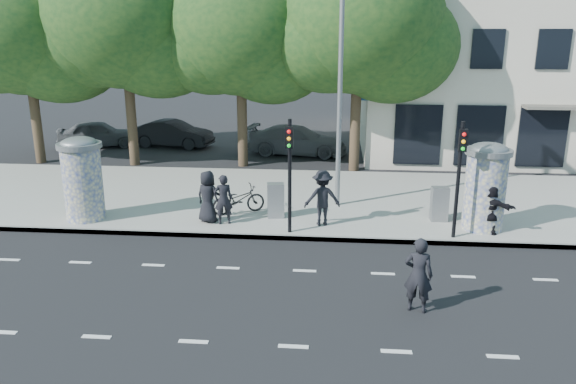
# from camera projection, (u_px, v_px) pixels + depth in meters

# --- Properties ---
(ground) EXTENTS (120.00, 120.00, 0.00)m
(ground) POSITION_uv_depth(u_px,v_px,m) (301.00, 296.00, 13.11)
(ground) COLOR black
(ground) RESTS_ON ground
(sidewalk) EXTENTS (40.00, 8.00, 0.15)m
(sidewalk) POSITION_uv_depth(u_px,v_px,m) (315.00, 199.00, 20.26)
(sidewalk) COLOR gray
(sidewalk) RESTS_ON ground
(curb) EXTENTS (40.00, 0.10, 0.16)m
(curb) POSITION_uv_depth(u_px,v_px,m) (309.00, 238.00, 16.48)
(curb) COLOR slate
(curb) RESTS_ON ground
(lane_dash_near) EXTENTS (32.00, 0.12, 0.01)m
(lane_dash_near) POSITION_uv_depth(u_px,v_px,m) (293.00, 347.00, 11.00)
(lane_dash_near) COLOR silver
(lane_dash_near) RESTS_ON ground
(lane_dash_far) EXTENTS (32.00, 0.12, 0.01)m
(lane_dash_far) POSITION_uv_depth(u_px,v_px,m) (305.00, 271.00, 14.45)
(lane_dash_far) COLOR silver
(lane_dash_far) RESTS_ON ground
(ad_column_left) EXTENTS (1.36, 1.36, 2.65)m
(ad_column_left) POSITION_uv_depth(u_px,v_px,m) (82.00, 177.00, 17.60)
(ad_column_left) COLOR beige
(ad_column_left) RESTS_ON sidewalk
(ad_column_right) EXTENTS (1.36, 1.36, 2.65)m
(ad_column_right) POSITION_uv_depth(u_px,v_px,m) (486.00, 184.00, 16.72)
(ad_column_right) COLOR beige
(ad_column_right) RESTS_ON sidewalk
(traffic_pole_near) EXTENTS (0.22, 0.31, 3.40)m
(traffic_pole_near) POSITION_uv_depth(u_px,v_px,m) (290.00, 165.00, 16.16)
(traffic_pole_near) COLOR black
(traffic_pole_near) RESTS_ON sidewalk
(traffic_pole_far) EXTENTS (0.22, 0.31, 3.40)m
(traffic_pole_far) POSITION_uv_depth(u_px,v_px,m) (460.00, 168.00, 15.75)
(traffic_pole_far) COLOR black
(traffic_pole_far) RESTS_ON sidewalk
(street_lamp) EXTENTS (0.25, 0.93, 8.00)m
(street_lamp) POSITION_uv_depth(u_px,v_px,m) (341.00, 68.00, 18.04)
(street_lamp) COLOR slate
(street_lamp) RESTS_ON sidewalk
(tree_far_left) EXTENTS (7.20, 7.20, 9.26)m
(tree_far_left) POSITION_uv_depth(u_px,v_px,m) (24.00, 24.00, 24.45)
(tree_far_left) COLOR #38281C
(tree_far_left) RESTS_ON ground
(tree_mid_left) EXTENTS (7.20, 7.20, 9.57)m
(tree_mid_left) POSITION_uv_depth(u_px,v_px,m) (124.00, 17.00, 23.97)
(tree_mid_left) COLOR #38281C
(tree_mid_left) RESTS_ON ground
(tree_near_left) EXTENTS (6.80, 6.80, 8.97)m
(tree_near_left) POSITION_uv_depth(u_px,v_px,m) (240.00, 27.00, 23.86)
(tree_near_left) COLOR #38281C
(tree_near_left) RESTS_ON ground
(tree_center) EXTENTS (7.00, 7.00, 9.30)m
(tree_center) POSITION_uv_depth(u_px,v_px,m) (359.00, 21.00, 22.97)
(tree_center) COLOR #38281C
(tree_center) RESTS_ON ground
(building) EXTENTS (20.30, 15.85, 12.00)m
(building) POSITION_uv_depth(u_px,v_px,m) (555.00, 29.00, 29.51)
(building) COLOR beige
(building) RESTS_ON ground
(ped_a) EXTENTS (0.95, 0.81, 1.65)m
(ped_a) POSITION_uv_depth(u_px,v_px,m) (208.00, 197.00, 17.45)
(ped_a) COLOR black
(ped_a) RESTS_ON sidewalk
(ped_b) EXTENTS (0.66, 0.53, 1.57)m
(ped_b) POSITION_uv_depth(u_px,v_px,m) (223.00, 199.00, 17.30)
(ped_b) COLOR black
(ped_b) RESTS_ON sidewalk
(ped_d) EXTENTS (1.21, 0.82, 1.73)m
(ped_d) POSITION_uv_depth(u_px,v_px,m) (322.00, 198.00, 17.20)
(ped_d) COLOR black
(ped_d) RESTS_ON sidewalk
(ped_f) EXTENTS (1.52, 0.96, 1.54)m
(ped_f) POSITION_uv_depth(u_px,v_px,m) (490.00, 209.00, 16.47)
(ped_f) COLOR black
(ped_f) RESTS_ON sidewalk
(man_road) EXTENTS (0.70, 0.55, 1.71)m
(man_road) POSITION_uv_depth(u_px,v_px,m) (418.00, 275.00, 12.19)
(man_road) COLOR black
(man_road) RESTS_ON ground
(bicycle) EXTENTS (1.39, 1.87, 0.94)m
(bicycle) POSITION_uv_depth(u_px,v_px,m) (238.00, 200.00, 18.37)
(bicycle) COLOR black
(bicycle) RESTS_ON sidewalk
(cabinet_left) EXTENTS (0.59, 0.46, 1.12)m
(cabinet_left) POSITION_uv_depth(u_px,v_px,m) (276.00, 200.00, 17.97)
(cabinet_left) COLOR gray
(cabinet_left) RESTS_ON sidewalk
(cabinet_right) EXTENTS (0.54, 0.40, 1.09)m
(cabinet_right) POSITION_uv_depth(u_px,v_px,m) (439.00, 204.00, 17.65)
(cabinet_right) COLOR slate
(cabinet_right) RESTS_ON sidewalk
(car_left) EXTENTS (2.86, 4.39, 1.39)m
(car_left) POSITION_uv_depth(u_px,v_px,m) (98.00, 134.00, 29.48)
(car_left) COLOR #4B4D51
(car_left) RESTS_ON ground
(car_mid) EXTENTS (2.11, 4.37, 1.38)m
(car_mid) POSITION_uv_depth(u_px,v_px,m) (173.00, 134.00, 29.51)
(car_mid) COLOR black
(car_mid) RESTS_ON ground
(car_right) EXTENTS (2.60, 5.09, 1.41)m
(car_right) POSITION_uv_depth(u_px,v_px,m) (297.00, 140.00, 27.69)
(car_right) COLOR #5A5C62
(car_right) RESTS_ON ground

